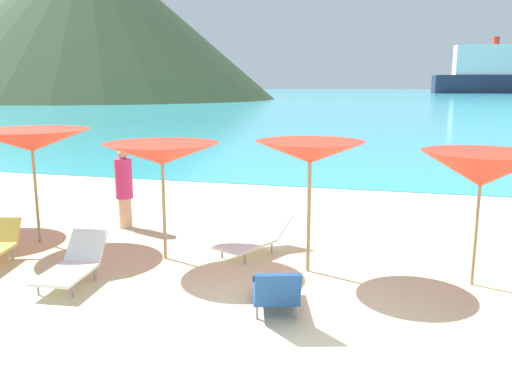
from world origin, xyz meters
name	(u,v)px	position (x,y,z in m)	size (l,w,h in m)	color
ground_plane	(346,194)	(0.00, 10.00, -0.15)	(50.00, 100.00, 0.30)	beige
ocean_water	(396,93)	(0.00, 229.92, 0.01)	(650.00, 440.00, 0.02)	#38B7CC
headland_hill	(90,19)	(-65.67, 102.57, 17.40)	(82.10, 82.10, 34.80)	#384C2D
umbrella_2	(32,141)	(-5.29, 2.96, 2.00)	(2.33, 2.33, 2.21)	#9E7F59
umbrella_3	(162,154)	(-2.50, 2.70, 1.87)	(1.98, 1.98, 2.06)	#9E7F59
umbrella_4	(310,152)	(0.05, 2.71, 1.98)	(1.78, 1.78, 2.16)	#9E7F59
umbrella_5	(481,169)	(2.60, 2.76, 1.80)	(1.97, 1.97, 2.07)	#9E7F59
lounge_chair_0	(73,264)	(-3.38, 1.24, 0.31)	(0.77, 1.48, 0.69)	white
lounge_chair_6	(276,291)	(-0.09, 0.96, 0.32)	(0.93, 1.42, 0.76)	#1E478C
lounge_chair_8	(255,238)	(-1.04, 3.41, 0.29)	(1.20, 1.70, 0.60)	white
beachgoer_2	(124,187)	(-4.21, 4.39, 0.89)	(0.36, 0.36, 1.70)	#DBAA84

